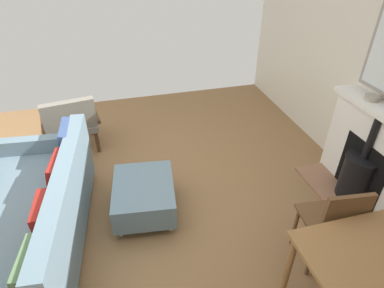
% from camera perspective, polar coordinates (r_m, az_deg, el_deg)
% --- Properties ---
extents(ground_plane, '(5.40, 5.35, 0.01)m').
position_cam_1_polar(ground_plane, '(3.43, -12.02, -11.93)').
color(ground_plane, olive).
extents(fireplace, '(0.58, 1.29, 1.02)m').
position_cam_1_polar(fireplace, '(3.72, 29.19, -2.79)').
color(fireplace, '#93664C').
rests_on(fireplace, ground).
extents(mantel_bowl_near, '(0.14, 0.14, 0.05)m').
position_cam_1_polar(mantel_bowl_near, '(3.63, 29.46, 7.26)').
color(mantel_bowl_near, '#9E9384').
rests_on(mantel_bowl_near, fireplace).
extents(sofa, '(1.11, 2.02, 0.84)m').
position_cam_1_polar(sofa, '(3.12, -26.41, -11.93)').
color(sofa, '#B2B2B7').
rests_on(sofa, ground).
extents(ottoman, '(0.67, 0.79, 0.36)m').
position_cam_1_polar(ottoman, '(3.25, -8.55, -8.99)').
color(ottoman, '#B2B2B7').
rests_on(ottoman, ground).
extents(armchair_accent, '(0.76, 0.69, 0.80)m').
position_cam_1_polar(armchair_accent, '(4.24, -20.86, 3.72)').
color(armchair_accent, '#4C3321').
rests_on(armchair_accent, ground).
extents(dining_chair_near_fireplace, '(0.44, 0.44, 0.88)m').
position_cam_1_polar(dining_chair_near_fireplace, '(2.80, 24.06, -12.55)').
color(dining_chair_near_fireplace, brown).
rests_on(dining_chair_near_fireplace, ground).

